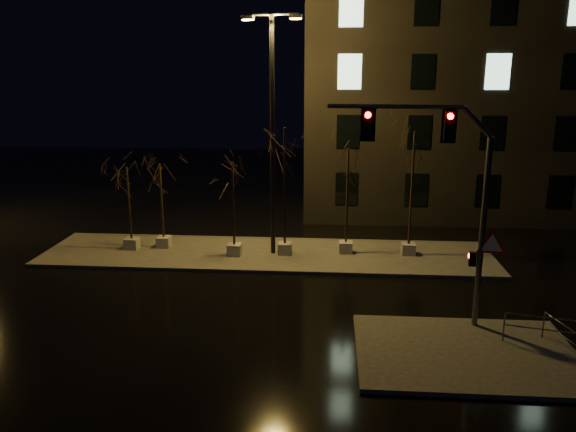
{
  "coord_description": "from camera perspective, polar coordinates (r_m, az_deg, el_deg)",
  "views": [
    {
      "loc": [
        3.06,
        -20.17,
        8.82
      ],
      "look_at": [
        1.27,
        3.06,
        2.8
      ],
      "focal_mm": 35.0,
      "sensor_mm": 36.0,
      "label": 1
    }
  ],
  "objects": [
    {
      "name": "tree_1",
      "position": [
        28.47,
        -12.83,
        3.32
      ],
      "size": [
        1.8,
        1.8,
        4.39
      ],
      "color": "#A8A79D",
      "rests_on": "median"
    },
    {
      "name": "streetlight_main",
      "position": [
        26.42,
        -1.61,
        9.66
      ],
      "size": [
        2.79,
        0.8,
        11.18
      ],
      "rotation": [
        0.0,
        0.0,
        -0.18
      ],
      "color": "black",
      "rests_on": "median"
    },
    {
      "name": "guard_rail_b",
      "position": [
        20.18,
        26.08,
        -10.67
      ],
      "size": [
        0.52,
        1.89,
        0.92
      ],
      "rotation": [
        0.0,
        0.0,
        1.82
      ],
      "color": "#525459",
      "rests_on": "sidewalk_corner"
    },
    {
      "name": "building",
      "position": [
        39.73,
        20.84,
        11.66
      ],
      "size": [
        25.0,
        12.0,
        15.0
      ],
      "primitive_type": "cube",
      "color": "black",
      "rests_on": "ground"
    },
    {
      "name": "traffic_signal_mast",
      "position": [
        19.56,
        15.94,
        3.12
      ],
      "size": [
        6.2,
        0.86,
        7.62
      ],
      "rotation": [
        0.0,
        0.0,
        -0.12
      ],
      "color": "#525459",
      "rests_on": "sidewalk_corner"
    },
    {
      "name": "tree_4",
      "position": [
        26.9,
        6.09,
        4.48
      ],
      "size": [
        1.8,
        1.8,
        5.31
      ],
      "color": "#A8A79D",
      "rests_on": "median"
    },
    {
      "name": "tree_3",
      "position": [
        26.45,
        -0.34,
        6.03
      ],
      "size": [
        1.8,
        1.8,
        6.31
      ],
      "color": "#A8A79D",
      "rests_on": "median"
    },
    {
      "name": "sidewalk_corner",
      "position": [
        19.34,
        17.64,
        -13.13
      ],
      "size": [
        7.0,
        5.0,
        0.15
      ],
      "primitive_type": "cube",
      "color": "#403E39",
      "rests_on": "ground"
    },
    {
      "name": "ground",
      "position": [
        22.22,
        -3.92,
        -8.93
      ],
      "size": [
        90.0,
        90.0,
        0.0
      ],
      "primitive_type": "plane",
      "color": "black",
      "rests_on": "ground"
    },
    {
      "name": "guard_rail_a",
      "position": [
        20.21,
        24.49,
        -10.21
      ],
      "size": [
        2.34,
        0.59,
        1.03
      ],
      "rotation": [
        0.0,
        0.0,
        -0.23
      ],
      "color": "#525459",
      "rests_on": "sidewalk_corner"
    },
    {
      "name": "tree_0",
      "position": [
        28.62,
        -15.97,
        2.98
      ],
      "size": [
        1.8,
        1.8,
        4.26
      ],
      "color": "#A8A79D",
      "rests_on": "median"
    },
    {
      "name": "median",
      "position": [
        27.76,
        -2.15,
        -3.89
      ],
      "size": [
        22.0,
        5.0,
        0.15
      ],
      "primitive_type": "cube",
      "color": "#403E39",
      "rests_on": "ground"
    },
    {
      "name": "tree_5",
      "position": [
        27.03,
        12.61,
        5.58
      ],
      "size": [
        1.8,
        1.8,
        6.13
      ],
      "color": "#A8A79D",
      "rests_on": "median"
    },
    {
      "name": "tree_2",
      "position": [
        26.6,
        -5.63,
        3.37
      ],
      "size": [
        1.8,
        1.8,
        4.71
      ],
      "color": "#A8A79D",
      "rests_on": "median"
    }
  ]
}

